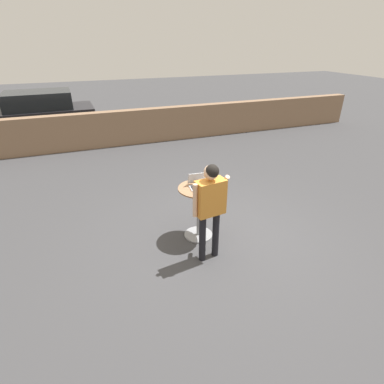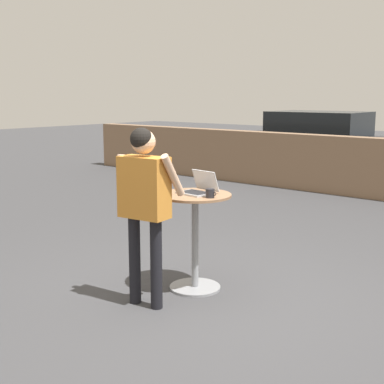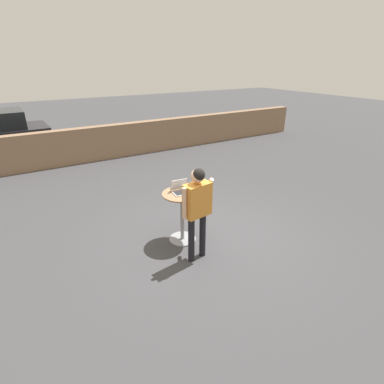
# 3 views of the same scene
# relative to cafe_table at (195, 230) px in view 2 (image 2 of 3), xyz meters

# --- Properties ---
(ground_plane) EXTENTS (50.00, 50.00, 0.00)m
(ground_plane) POSITION_rel_cafe_table_xyz_m (0.38, -0.24, -0.62)
(ground_plane) COLOR #3D3D3F
(cafe_table) EXTENTS (0.73, 0.73, 0.99)m
(cafe_table) POSITION_rel_cafe_table_xyz_m (0.00, 0.00, 0.00)
(cafe_table) COLOR gray
(cafe_table) RESTS_ON ground_plane
(laptop) EXTENTS (0.35, 0.34, 0.22)m
(laptop) POSITION_rel_cafe_table_xyz_m (0.01, 0.05, 0.42)
(laptop) COLOR #B7BABF
(laptop) RESTS_ON cafe_table
(coffee_mug) EXTENTS (0.12, 0.09, 0.09)m
(coffee_mug) POSITION_rel_cafe_table_xyz_m (0.23, -0.05, 0.41)
(coffee_mug) COLOR #232328
(coffee_mug) RESTS_ON cafe_table
(standing_person) EXTENTS (0.60, 0.42, 1.68)m
(standing_person) POSITION_rel_cafe_table_xyz_m (-0.07, -0.64, 0.46)
(standing_person) COLOR black
(standing_person) RESTS_ON ground_plane
(parked_car_near_street) EXTENTS (4.31, 2.10, 1.53)m
(parked_car_near_street) POSITION_rel_cafe_table_xyz_m (-3.23, 8.61, 0.16)
(parked_car_near_street) COLOR black
(parked_car_near_street) RESTS_ON ground_plane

